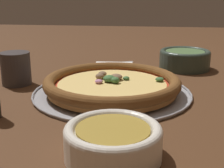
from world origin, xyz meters
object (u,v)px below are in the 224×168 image
(pizza_tray, at_px, (112,92))
(drinking_cup, at_px, (16,68))
(fork, at_px, (106,64))
(napkin, at_px, (113,66))
(bowl_far, at_px, (185,58))
(pizza, at_px, (112,84))
(bowl_near, at_px, (113,140))

(pizza_tray, distance_m, drinking_cup, 0.27)
(fork, bearing_deg, napkin, 97.51)
(bowl_far, bearing_deg, napkin, 92.17)
(pizza_tray, bearing_deg, pizza, -4.13)
(bowl_far, bearing_deg, drinking_cup, 116.95)
(napkin, bearing_deg, bowl_far, -87.83)
(bowl_far, xyz_separation_m, napkin, (-0.01, 0.23, -0.03))
(pizza, relative_size, bowl_near, 2.23)
(bowl_near, relative_size, bowl_far, 0.93)
(bowl_far, bearing_deg, fork, 83.01)
(pizza, xyz_separation_m, fork, (0.32, 0.06, -0.02))
(pizza_tray, height_order, napkin, same)
(bowl_near, distance_m, drinking_cup, 0.46)
(pizza, height_order, fork, pizza)
(bowl_far, bearing_deg, bowl_near, 164.63)
(pizza, height_order, napkin, pizza)
(pizza_tray, distance_m, napkin, 0.28)
(drinking_cup, bearing_deg, bowl_far, -63.05)
(drinking_cup, relative_size, napkin, 0.65)
(pizza, relative_size, drinking_cup, 3.81)
(pizza_tray, distance_m, pizza, 0.02)
(napkin, bearing_deg, pizza, -173.64)
(pizza, distance_m, napkin, 0.28)
(bowl_near, height_order, bowl_far, bowl_far)
(pizza, bearing_deg, napkin, 6.36)
(pizza, bearing_deg, fork, 10.64)
(bowl_near, distance_m, fork, 0.62)
(pizza, distance_m, fork, 0.32)
(pizza_tray, distance_m, bowl_near, 0.30)
(pizza, xyz_separation_m, bowl_near, (-0.30, -0.04, 0.00))
(bowl_near, relative_size, napkin, 1.11)
(fork, bearing_deg, bowl_far, 145.00)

